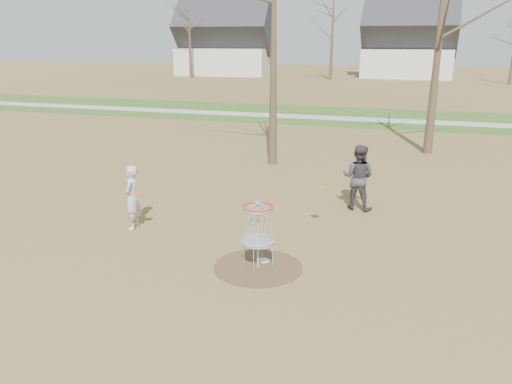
% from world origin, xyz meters
% --- Properties ---
extents(ground, '(160.00, 160.00, 0.00)m').
position_xyz_m(ground, '(0.00, 0.00, 0.00)').
color(ground, brown).
rests_on(ground, ground).
extents(green_band, '(160.00, 8.00, 0.01)m').
position_xyz_m(green_band, '(0.00, 21.00, 0.01)').
color(green_band, '#2D5119').
rests_on(green_band, ground).
extents(footpath, '(160.00, 1.50, 0.01)m').
position_xyz_m(footpath, '(0.00, 20.00, 0.01)').
color(footpath, '#9E9E99').
rests_on(footpath, green_band).
extents(dirt_circle, '(1.80, 1.80, 0.01)m').
position_xyz_m(dirt_circle, '(0.00, 0.00, 0.01)').
color(dirt_circle, '#47331E').
rests_on(dirt_circle, ground).
extents(player_standing, '(0.48, 0.63, 1.55)m').
position_xyz_m(player_standing, '(-3.52, 1.22, 0.78)').
color(player_standing, silver).
rests_on(player_standing, ground).
extents(player_throwing, '(0.95, 0.80, 1.76)m').
position_xyz_m(player_throwing, '(1.50, 4.24, 0.88)').
color(player_throwing, '#37363B').
rests_on(player_throwing, ground).
extents(disc_grounded, '(0.22, 0.22, 0.02)m').
position_xyz_m(disc_grounded, '(0.04, 0.31, 0.02)').
color(disc_grounded, white).
rests_on(disc_grounded, dirt_circle).
extents(discs_in_play, '(4.30, 1.53, 0.19)m').
position_xyz_m(discs_in_play, '(-1.06, 1.63, 1.06)').
color(discs_in_play, orange).
rests_on(discs_in_play, ground).
extents(disc_golf_basket, '(0.64, 0.64, 1.35)m').
position_xyz_m(disc_golf_basket, '(0.00, 0.00, 0.91)').
color(disc_golf_basket, '#9EA3AD').
rests_on(disc_golf_basket, ground).
extents(bare_trees, '(52.62, 44.98, 9.00)m').
position_xyz_m(bare_trees, '(1.78, 35.79, 5.35)').
color(bare_trees, '#382B1E').
rests_on(bare_trees, ground).
extents(houses_row, '(56.51, 10.01, 7.26)m').
position_xyz_m(houses_row, '(4.32, 52.56, 3.52)').
color(houses_row, silver).
rests_on(houses_row, ground).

